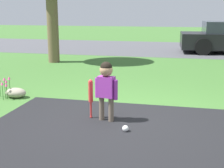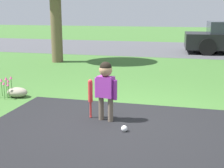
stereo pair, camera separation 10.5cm
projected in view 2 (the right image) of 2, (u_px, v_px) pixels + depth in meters
name	position (u px, v px, depth m)	size (l,w,h in m)	color
ground_plane	(127.00, 122.00, 4.91)	(60.00, 60.00, 0.00)	#3D6B2D
street_strip	(170.00, 48.00, 14.43)	(40.00, 6.00, 0.01)	#4C4C51
child	(106.00, 83.00, 4.84)	(0.38, 0.20, 0.95)	#6B5B4C
baseball_bat	(90.00, 93.00, 5.02)	(0.07, 0.07, 0.64)	red
sports_ball	(124.00, 129.00, 4.52)	(0.09, 0.09, 0.09)	white
flower_bed	(5.00, 82.00, 6.26)	(0.29, 0.34, 0.42)	#38702D
edging_rock	(17.00, 92.00, 6.32)	(0.43, 0.30, 0.20)	#9E937F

